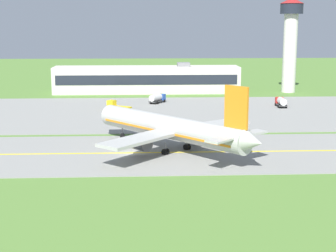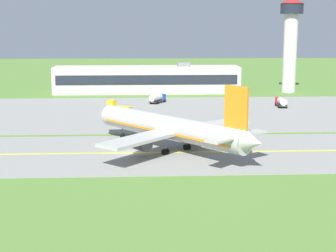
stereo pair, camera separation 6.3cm
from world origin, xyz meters
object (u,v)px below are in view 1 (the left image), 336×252
object	(u,v)px
airplane_lead	(170,128)
service_truck_baggage	(116,105)
service_truck_catering	(157,98)
service_truck_fuel	(281,102)
control_tower	(290,37)

from	to	relation	value
airplane_lead	service_truck_baggage	size ratio (longest dim) A/B	4.97
service_truck_baggage	service_truck_catering	bearing A→B (deg)	43.74
service_truck_baggage	service_truck_catering	world-z (taller)	service_truck_catering
service_truck_fuel	service_truck_catering	size ratio (longest dim) A/B	0.99
service_truck_catering	airplane_lead	bearing A→B (deg)	-89.26
service_truck_fuel	control_tower	bearing A→B (deg)	71.21
airplane_lead	service_truck_catering	size ratio (longest dim) A/B	5.33
service_truck_catering	control_tower	bearing A→B (deg)	27.44
service_truck_baggage	airplane_lead	bearing A→B (deg)	-75.35
airplane_lead	control_tower	size ratio (longest dim) A/B	1.09
service_truck_catering	control_tower	size ratio (longest dim) A/B	0.20
airplane_lead	service_truck_baggage	bearing A→B (deg)	104.65
service_truck_fuel	service_truck_catering	bearing A→B (deg)	165.45
service_truck_baggage	control_tower	bearing A→B (deg)	31.32
control_tower	service_truck_catering	bearing A→B (deg)	-152.56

